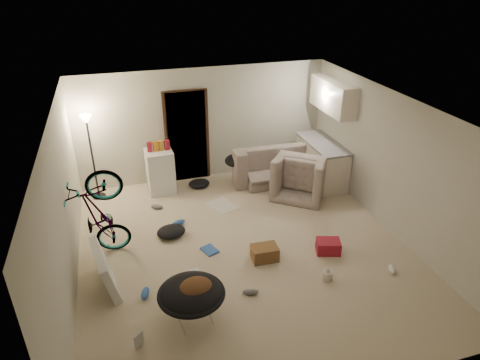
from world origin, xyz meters
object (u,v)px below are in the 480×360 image
object	(u,v)px
armchair	(302,178)
bicycle	(103,233)
juicer	(327,275)
kitchen_counter	(321,162)
drink_case_b	(328,246)
drink_case_a	(265,253)
saucer_chair	(192,299)
mini_fridge	(160,171)
tv_box	(105,269)
floor_lamp	(89,139)
sofa	(277,164)

from	to	relation	value
armchair	bicycle	xyz separation A→B (m)	(-4.09, -1.09, 0.10)
bicycle	juicer	world-z (taller)	bicycle
kitchen_counter	drink_case_b	distance (m)	2.75
kitchen_counter	juicer	distance (m)	3.47
drink_case_b	drink_case_a	bearing A→B (deg)	-168.85
saucer_chair	drink_case_a	distance (m)	1.75
mini_fridge	drink_case_b	distance (m)	3.92
tv_box	drink_case_a	world-z (taller)	tv_box
drink_case_a	tv_box	bearing A→B (deg)	-178.88
floor_lamp	tv_box	size ratio (longest dim) A/B	1.83
floor_lamp	drink_case_a	world-z (taller)	floor_lamp
floor_lamp	sofa	distance (m)	4.08
armchair	saucer_chair	world-z (taller)	armchair
tv_box	drink_case_b	world-z (taller)	tv_box
bicycle	drink_case_b	bearing A→B (deg)	-101.69
drink_case_a	bicycle	bearing A→B (deg)	163.46
kitchen_counter	sofa	distance (m)	1.00
mini_fridge	juicer	world-z (taller)	mini_fridge
mini_fridge	drink_case_a	xyz separation A→B (m)	(1.32, -2.92, -0.35)
armchair	drink_case_b	size ratio (longest dim) A/B	2.67
saucer_chair	floor_lamp	bearing A→B (deg)	106.88
drink_case_a	drink_case_b	distance (m)	1.12
mini_fridge	drink_case_a	bearing A→B (deg)	-68.10
kitchen_counter	mini_fridge	distance (m)	3.56
drink_case_a	juicer	distance (m)	1.09
armchair	sofa	bearing A→B (deg)	-36.42
armchair	juicer	distance (m)	2.87
kitchen_counter	floor_lamp	bearing A→B (deg)	172.34
sofa	mini_fridge	bearing A→B (deg)	-1.37
floor_lamp	mini_fridge	xyz separation A→B (m)	(1.32, -0.10, -0.84)
sofa	armchair	size ratio (longest dim) A/B	2.04
floor_lamp	drink_case_b	bearing A→B (deg)	-40.07
floor_lamp	bicycle	world-z (taller)	floor_lamp
sofa	armchair	world-z (taller)	armchair
tv_box	juicer	world-z (taller)	tv_box
floor_lamp	armchair	xyz separation A→B (m)	(4.19, -1.04, -0.97)
saucer_chair	juicer	distance (m)	2.21
tv_box	drink_case_b	xyz separation A→B (m)	(3.65, -0.20, -0.21)
drink_case_a	drink_case_b	world-z (taller)	drink_case_a
kitchen_counter	drink_case_b	bearing A→B (deg)	-113.42
kitchen_counter	juicer	xyz separation A→B (m)	(-1.43, -3.14, -0.35)
saucer_chair	mini_fridge	bearing A→B (deg)	88.61
sofa	saucer_chair	xyz separation A→B (m)	(-2.73, -3.82, 0.08)
saucer_chair	drink_case_a	xyz separation A→B (m)	(1.42, 1.00, -0.26)
bicycle	drink_case_b	xyz separation A→B (m)	(3.65, -1.02, -0.33)
saucer_chair	drink_case_b	xyz separation A→B (m)	(2.53, 0.87, -0.27)
saucer_chair	kitchen_counter	bearing A→B (deg)	43.03
kitchen_counter	sofa	size ratio (longest dim) A/B	0.70
mini_fridge	saucer_chair	size ratio (longest dim) A/B	1.02
saucer_chair	drink_case_b	distance (m)	2.69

